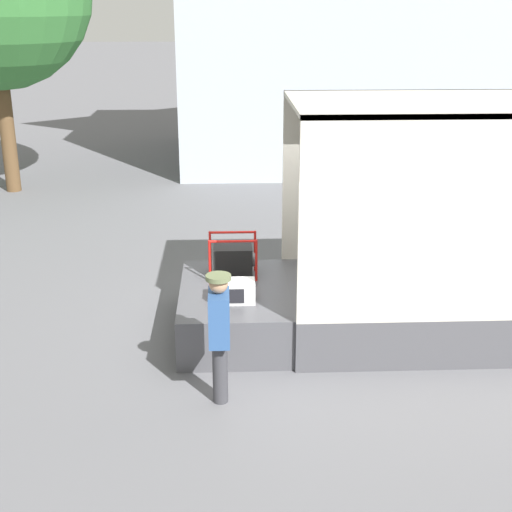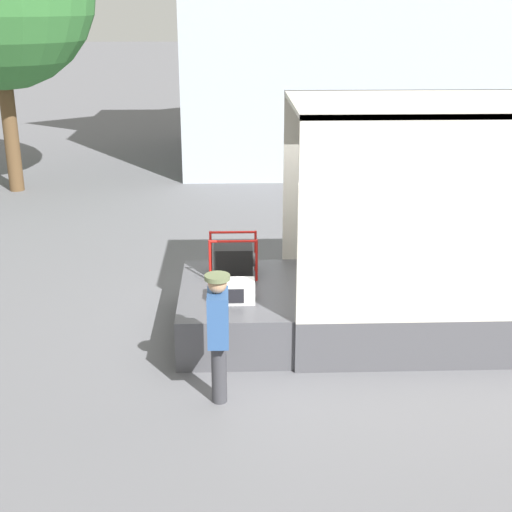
% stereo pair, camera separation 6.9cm
% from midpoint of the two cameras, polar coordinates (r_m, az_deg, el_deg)
% --- Properties ---
extents(ground_plane, '(160.00, 160.00, 0.00)m').
position_cam_midpoint_polar(ground_plane, '(10.34, 2.73, -6.07)').
color(ground_plane, slate).
extents(tailgate_deck, '(1.52, 2.32, 0.69)m').
position_cam_midpoint_polar(tailgate_deck, '(10.16, -1.54, -4.39)').
color(tailgate_deck, '#4C4C51').
rests_on(tailgate_deck, ground).
extents(microwave, '(0.53, 0.35, 0.29)m').
position_cam_midpoint_polar(microwave, '(9.55, -1.49, -2.83)').
color(microwave, white).
rests_on(microwave, tailgate_deck).
extents(portable_generator, '(0.70, 0.46, 0.62)m').
position_cam_midpoint_polar(portable_generator, '(10.40, -1.54, -0.37)').
color(portable_generator, black).
rests_on(portable_generator, tailgate_deck).
extents(worker_person, '(0.29, 0.44, 1.61)m').
position_cam_midpoint_polar(worker_person, '(8.21, -2.80, -5.64)').
color(worker_person, '#38383D').
rests_on(worker_person, ground).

